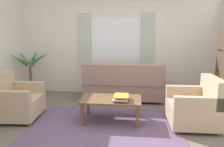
{
  "coord_description": "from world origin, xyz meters",
  "views": [
    {
      "loc": [
        0.5,
        -3.54,
        1.62
      ],
      "look_at": [
        0.05,
        0.7,
        0.82
      ],
      "focal_mm": 34.52,
      "sensor_mm": 36.0,
      "label": 1
    }
  ],
  "objects_px": {
    "coffee_table": "(111,101)",
    "book_stack_on_table": "(121,98)",
    "couch": "(123,85)",
    "armchair_left": "(14,100)",
    "armchair_right": "(196,107)",
    "potted_plant": "(31,77)"
  },
  "relations": [
    {
      "from": "coffee_table",
      "to": "book_stack_on_table",
      "type": "distance_m",
      "value": 0.24
    },
    {
      "from": "book_stack_on_table",
      "to": "couch",
      "type": "bearing_deg",
      "value": 91.33
    },
    {
      "from": "armchair_left",
      "to": "coffee_table",
      "type": "bearing_deg",
      "value": -92.54
    },
    {
      "from": "couch",
      "to": "book_stack_on_table",
      "type": "bearing_deg",
      "value": 91.33
    },
    {
      "from": "couch",
      "to": "coffee_table",
      "type": "distance_m",
      "value": 1.34
    },
    {
      "from": "armchair_right",
      "to": "couch",
      "type": "bearing_deg",
      "value": -136.87
    },
    {
      "from": "armchair_right",
      "to": "book_stack_on_table",
      "type": "relative_size",
      "value": 2.45
    },
    {
      "from": "armchair_left",
      "to": "potted_plant",
      "type": "bearing_deg",
      "value": 11.4
    },
    {
      "from": "couch",
      "to": "armchair_right",
      "type": "relative_size",
      "value": 2.16
    },
    {
      "from": "couch",
      "to": "potted_plant",
      "type": "bearing_deg",
      "value": -4.22
    },
    {
      "from": "couch",
      "to": "armchair_right",
      "type": "bearing_deg",
      "value": 134.22
    },
    {
      "from": "armchair_right",
      "to": "book_stack_on_table",
      "type": "bearing_deg",
      "value": -89.48
    },
    {
      "from": "couch",
      "to": "potted_plant",
      "type": "distance_m",
      "value": 2.46
    },
    {
      "from": "armchair_right",
      "to": "coffee_table",
      "type": "xyz_separation_m",
      "value": [
        -1.51,
        0.05,
        0.03
      ]
    },
    {
      "from": "book_stack_on_table",
      "to": "potted_plant",
      "type": "bearing_deg",
      "value": 147.12
    },
    {
      "from": "armchair_right",
      "to": "potted_plant",
      "type": "height_order",
      "value": "potted_plant"
    },
    {
      "from": "armchair_left",
      "to": "book_stack_on_table",
      "type": "relative_size",
      "value": 2.49
    },
    {
      "from": "book_stack_on_table",
      "to": "coffee_table",
      "type": "bearing_deg",
      "value": 154.68
    },
    {
      "from": "coffee_table",
      "to": "potted_plant",
      "type": "height_order",
      "value": "potted_plant"
    },
    {
      "from": "armchair_left",
      "to": "armchair_right",
      "type": "bearing_deg",
      "value": -94.09
    },
    {
      "from": "armchair_right",
      "to": "book_stack_on_table",
      "type": "distance_m",
      "value": 1.32
    },
    {
      "from": "couch",
      "to": "potted_plant",
      "type": "relative_size",
      "value": 1.49
    }
  ]
}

